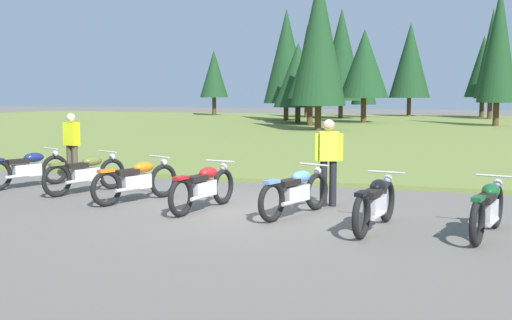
% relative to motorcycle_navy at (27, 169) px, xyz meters
% --- Properties ---
extents(ground_plane, '(140.00, 140.00, 0.00)m').
position_rel_motorcycle_navy_xyz_m(ground_plane, '(5.74, -1.21, -0.44)').
color(ground_plane, '#605B54').
extents(grass_moorland, '(80.00, 44.00, 0.10)m').
position_rel_motorcycle_navy_xyz_m(grass_moorland, '(5.74, 24.36, -0.39)').
color(grass_moorland, olive).
rests_on(grass_moorland, ground).
extents(forest_treeline, '(39.64, 26.73, 8.70)m').
position_rel_motorcycle_navy_xyz_m(forest_treeline, '(6.65, 33.25, 4.11)').
color(forest_treeline, '#47331E').
rests_on(forest_treeline, ground).
extents(motorcycle_navy, '(1.02, 1.95, 0.88)m').
position_rel_motorcycle_navy_xyz_m(motorcycle_navy, '(0.00, 0.00, 0.00)').
color(motorcycle_navy, black).
rests_on(motorcycle_navy, ground).
extents(motorcycle_olive, '(0.95, 1.99, 0.88)m').
position_rel_motorcycle_navy_xyz_m(motorcycle_olive, '(1.72, -0.24, 0.00)').
color(motorcycle_olive, black).
rests_on(motorcycle_olive, ground).
extents(motorcycle_orange, '(0.99, 1.97, 0.88)m').
position_rel_motorcycle_navy_xyz_m(motorcycle_orange, '(3.30, -0.85, 0.00)').
color(motorcycle_orange, black).
rests_on(motorcycle_orange, ground).
extents(motorcycle_red, '(0.65, 2.08, 0.88)m').
position_rel_motorcycle_navy_xyz_m(motorcycle_red, '(4.93, -1.24, 0.00)').
color(motorcycle_red, black).
rests_on(motorcycle_red, ground).
extents(motorcycle_sky_blue, '(0.90, 2.01, 0.88)m').
position_rel_motorcycle_navy_xyz_m(motorcycle_sky_blue, '(6.68, -1.21, 0.00)').
color(motorcycle_sky_blue, black).
rests_on(motorcycle_sky_blue, ground).
extents(motorcycle_black, '(0.62, 2.09, 0.88)m').
position_rel_motorcycle_navy_xyz_m(motorcycle_black, '(8.18, -1.90, 0.00)').
color(motorcycle_black, black).
rests_on(motorcycle_black, ground).
extents(motorcycle_british_green, '(0.73, 2.07, 0.88)m').
position_rel_motorcycle_navy_xyz_m(motorcycle_british_green, '(9.85, -1.83, 0.00)').
color(motorcycle_british_green, black).
rests_on(motorcycle_british_green, ground).
extents(rider_in_hivis_vest, '(0.54, 0.28, 1.67)m').
position_rel_motorcycle_navy_xyz_m(rider_in_hivis_vest, '(0.32, 1.27, 0.51)').
color(rider_in_hivis_vest, '#4C4233').
rests_on(rider_in_hivis_vest, ground).
extents(rider_with_back_turned, '(0.52, 0.33, 1.67)m').
position_rel_motorcycle_navy_xyz_m(rider_with_back_turned, '(7.04, -0.12, 0.51)').
color(rider_with_back_turned, black).
rests_on(rider_with_back_turned, ground).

